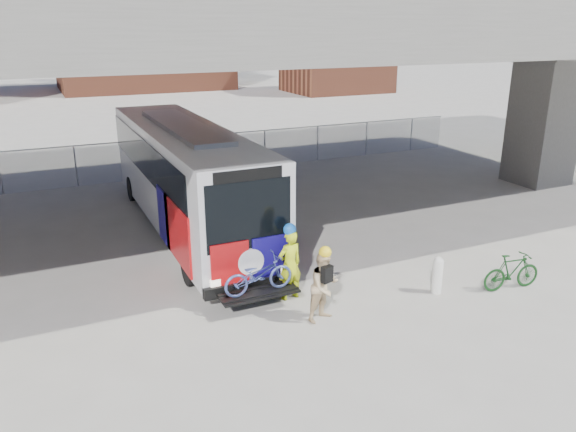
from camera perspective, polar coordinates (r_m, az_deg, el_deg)
ground at (r=16.67m, az=0.90°, el=-5.19°), size 160.00×160.00×0.00m
bus at (r=19.46m, az=-10.38°, el=4.61°), size 2.67×12.90×3.69m
overpass at (r=18.91m, az=-4.54°, el=18.04°), size 40.00×16.00×7.95m
chainlink_fence at (r=27.08m, az=-10.27°, el=7.10°), size 30.00×0.06×30.00m
brick_buildings at (r=62.44m, az=-18.45°, el=16.65°), size 54.00×22.00×12.00m
bollard at (r=15.43m, az=14.95°, el=-5.68°), size 0.27×0.27×1.03m
cyclist_hivis at (r=14.45m, az=0.18°, el=-4.77°), size 0.75×0.56×2.07m
cyclist_tan at (r=13.49m, az=3.72°, el=-7.07°), size 1.00×0.88×1.90m
bike_parked at (r=16.27m, az=21.79°, el=-5.27°), size 1.77×0.71×1.03m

